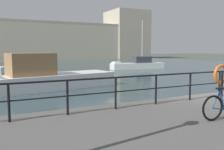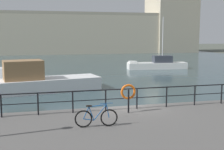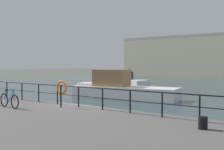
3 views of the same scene
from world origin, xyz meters
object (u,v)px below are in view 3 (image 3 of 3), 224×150
at_px(mooring_bollard, 203,123).
at_px(life_ring_stand, 62,88).
at_px(moored_white_yacht, 121,89).
at_px(moored_red_daysailer, 127,82).
at_px(parked_bicycle, 9,100).

height_order(mooring_bollard, life_ring_stand, life_ring_stand).
bearing_deg(mooring_bollard, life_ring_stand, 175.81).
bearing_deg(moored_white_yacht, mooring_bollard, 125.04).
xyz_separation_m(moored_red_daysailer, mooring_bollard, (17.40, -20.58, 0.35)).
xyz_separation_m(mooring_bollard, life_ring_stand, (-7.70, 0.56, 0.75)).
xyz_separation_m(moored_white_yacht, mooring_bollard, (12.11, -11.97, 0.28)).
relative_size(moored_white_yacht, life_ring_stand, 7.21).
distance_m(moored_white_yacht, mooring_bollard, 17.03).
height_order(moored_red_daysailer, parked_bicycle, moored_red_daysailer).
bearing_deg(parked_bicycle, moored_white_yacht, 104.97).
relative_size(parked_bicycle, life_ring_stand, 1.27).
bearing_deg(moored_red_daysailer, mooring_bollard, 145.89).
distance_m(mooring_bollard, life_ring_stand, 7.75).
bearing_deg(parked_bicycle, life_ring_stand, 47.69).
relative_size(moored_white_yacht, moored_red_daysailer, 1.70).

